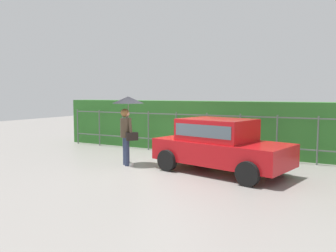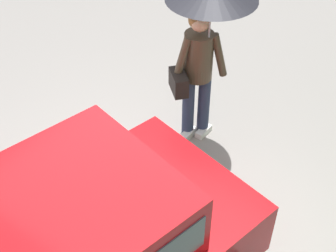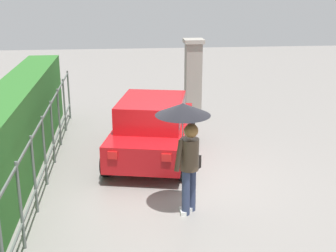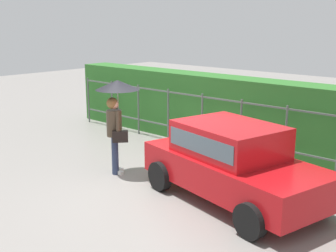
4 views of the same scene
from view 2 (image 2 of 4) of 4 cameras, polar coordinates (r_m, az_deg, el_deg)
name	(u,v)px [view 2 (image 2 of 4)]	position (r m, az deg, el deg)	size (l,w,h in m)	color
ground_plane	(140,197)	(5.25, -3.44, -8.76)	(40.00, 40.00, 0.00)	gray
pedestrian	(205,27)	(5.10, 4.56, 12.09)	(0.97, 0.97, 2.09)	#2D3856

